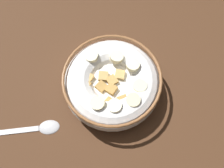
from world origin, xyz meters
TOP-DOWN VIEW (x-y plane):
  - ground_plane at (0.00, 0.00)cm, footprint 108.52×108.52cm
  - cereal_bowl at (-0.02, 0.02)cm, footprint 18.96×18.96cm
  - spoon at (8.71, 13.62)cm, footprint 12.01×8.97cm

SIDE VIEW (x-z plane):
  - ground_plane at x=0.00cm, z-range -2.00..0.00cm
  - spoon at x=8.71cm, z-range -0.06..0.74cm
  - cereal_bowl at x=-0.02cm, z-range -0.13..6.76cm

